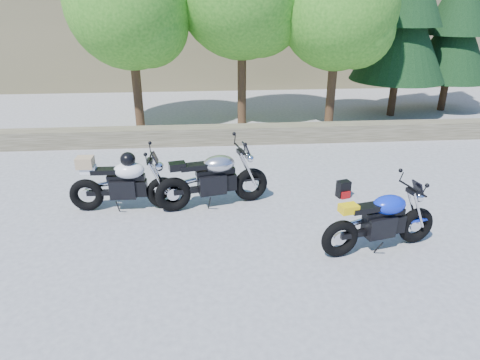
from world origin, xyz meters
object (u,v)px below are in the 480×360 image
silver_bike (214,180)px  white_bike (123,182)px  blue_bike (381,221)px  backpack (343,189)px

silver_bike → white_bike: bearing=167.9°
silver_bike → blue_bike: size_ratio=1.10×
blue_bike → backpack: 2.06m
white_bike → silver_bike: bearing=1.4°
white_bike → blue_bike: bearing=-21.6°
silver_bike → blue_bike: silver_bike is taller
white_bike → backpack: bearing=3.3°
backpack → white_bike: bearing=167.1°
silver_bike → backpack: bearing=-9.1°
silver_bike → white_bike: size_ratio=1.07×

